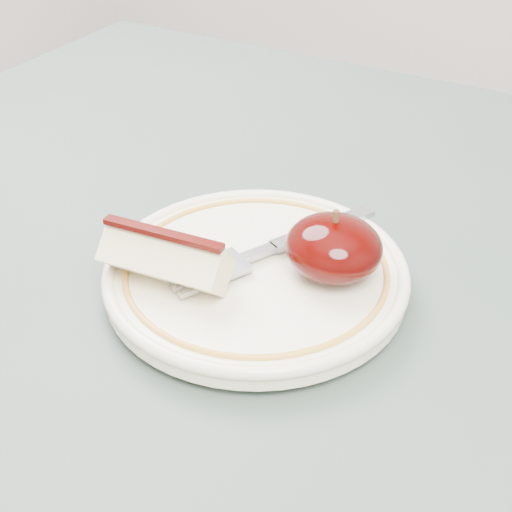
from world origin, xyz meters
The scene contains 5 objects.
table centered at (0.00, 0.00, 0.66)m, with size 0.90×0.90×0.75m.
plate centered at (0.00, 0.02, 0.76)m, with size 0.20×0.20×0.02m.
apple_half centered at (0.05, 0.04, 0.79)m, with size 0.06×0.06×0.05m.
apple_wedge centered at (-0.04, -0.02, 0.79)m, with size 0.09×0.04×0.04m.
fork centered at (0.00, 0.04, 0.77)m, with size 0.09×0.16×0.00m.
Camera 1 is at (0.19, -0.31, 1.05)m, focal length 50.00 mm.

